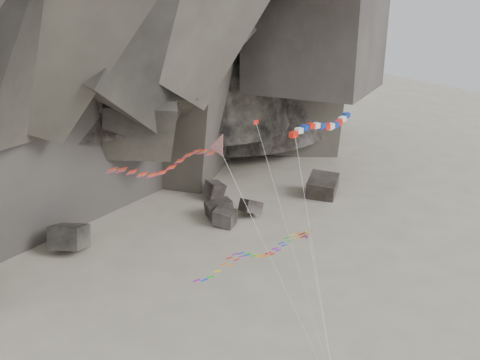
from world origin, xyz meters
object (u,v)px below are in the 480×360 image
delta_kite (162,164)px  banner_kite (322,127)px  parafoil_kite (250,255)px  pennant_kite (280,206)px

delta_kite → banner_kite: bearing=-4.3°
parafoil_kite → pennant_kite: pennant_kite is taller
delta_kite → parafoil_kite: size_ratio=1.74×
parafoil_kite → banner_kite: bearing=-17.9°
delta_kite → banner_kite: (16.18, 0.34, 0.16)m
banner_kite → pennant_kite: bearing=-165.2°
banner_kite → parafoil_kite: bearing=170.9°
delta_kite → parafoil_kite: (7.92, -0.30, -10.17)m
parafoil_kite → pennant_kite: 7.09m
banner_kite → pennant_kite: 9.96m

